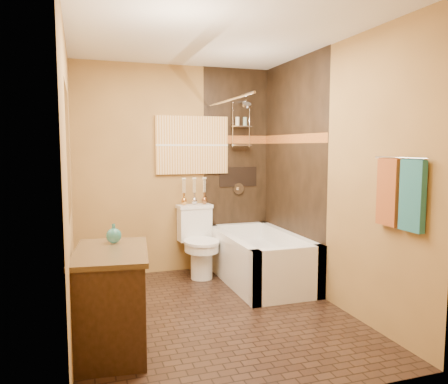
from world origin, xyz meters
name	(u,v)px	position (x,y,z in m)	size (l,w,h in m)	color
floor	(212,314)	(0.00, 0.00, 0.00)	(3.00, 3.00, 0.00)	black
wall_left	(69,182)	(-1.20, 0.00, 1.25)	(0.02, 3.00, 2.50)	#AC8242
wall_right	(329,176)	(1.20, 0.00, 1.25)	(0.02, 3.00, 2.50)	#AC8242
wall_back	(176,170)	(0.00, 1.50, 1.25)	(2.40, 0.02, 2.50)	#AC8242
wall_front	(288,197)	(0.00, -1.50, 1.25)	(2.40, 0.02, 2.50)	#AC8242
ceiling	(211,34)	(0.00, 0.00, 2.50)	(3.00, 3.00, 0.00)	silver
alcove_tile_back	(236,169)	(0.78, 1.49, 1.25)	(0.85, 0.01, 2.50)	black
alcove_tile_right	(292,171)	(1.19, 0.75, 1.25)	(0.01, 1.50, 2.50)	black
mosaic_band_back	(236,140)	(0.78, 1.48, 1.62)	(0.85, 0.01, 0.10)	brown
mosaic_band_right	(292,139)	(1.18, 0.75, 1.62)	(0.01, 1.50, 0.10)	brown
alcove_niche	(238,177)	(0.80, 1.48, 1.15)	(0.50, 0.01, 0.25)	black
shower_fixtures	(241,136)	(0.80, 1.38, 1.67)	(0.24, 0.33, 1.16)	silver
curtain_rod	(227,101)	(0.40, 0.75, 2.02)	(0.03, 0.03, 1.55)	silver
towel_bar	(400,158)	(1.15, -1.05, 1.45)	(0.02, 0.02, 0.55)	silver
towel_teal	(412,196)	(1.16, -1.18, 1.18)	(0.05, 0.22, 0.52)	#1F6269
towel_rust	(388,192)	(1.16, -0.92, 1.18)	(0.05, 0.22, 0.52)	#9C4A1C
sunset_painting	(192,145)	(0.20, 1.48, 1.55)	(0.90, 0.04, 0.70)	#C8812F
vanity_mirror	(68,151)	(-1.19, -0.44, 1.50)	(0.01, 1.00, 0.90)	white
bathtub	(260,263)	(0.80, 0.75, 0.22)	(0.80, 1.50, 0.55)	white
toilet	(199,241)	(0.20, 1.20, 0.42)	(0.44, 0.64, 0.83)	white
vanity	(111,300)	(-0.92, -0.44, 0.39)	(0.63, 0.93, 0.77)	black
teal_bottle	(114,234)	(-0.87, -0.21, 0.85)	(0.12, 0.12, 0.19)	#297B72
bud_vases	(194,190)	(0.20, 1.39, 1.00)	(0.32, 0.07, 0.32)	gold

